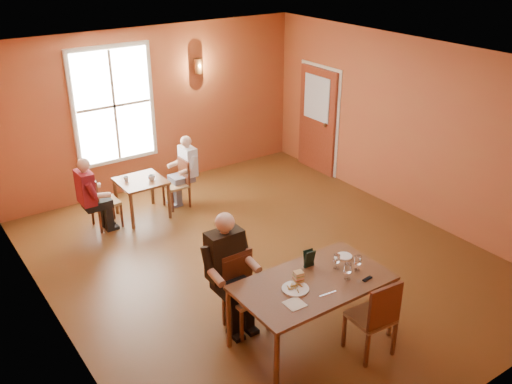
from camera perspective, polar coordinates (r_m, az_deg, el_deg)
ground at (r=8.66m, az=0.76°, el=-6.77°), size 6.00×7.00×0.01m
wall_back at (r=10.85m, az=-10.08°, el=8.21°), size 6.00×0.04×3.00m
wall_front at (r=5.83m, az=21.47°, el=-8.61°), size 6.00×0.04×3.00m
wall_left at (r=6.85m, az=-20.12°, el=-3.19°), size 0.04×7.00×3.00m
wall_right at (r=9.92m, az=15.16°, el=6.13°), size 0.04×7.00×3.00m
ceiling at (r=7.53m, az=0.89°, el=13.04°), size 6.00×7.00×0.04m
window at (r=10.46m, az=-14.03°, el=8.37°), size 1.36×0.10×1.96m
door at (r=11.55m, az=6.11°, el=7.13°), size 0.12×1.04×2.10m
wall_sconce at (r=10.99m, az=-5.80°, el=12.44°), size 0.16×0.16×0.28m
main_table at (r=6.92m, az=5.57°, el=-11.81°), size 1.81×1.02×0.85m
chair_diner_main at (r=7.05m, az=-1.02°, el=-10.21°), size 0.43×0.43×0.98m
diner_main at (r=6.90m, az=-0.89°, el=-8.70°), size 0.58×0.58×1.46m
chair_empty at (r=6.82m, az=11.41°, el=-11.99°), size 0.48×0.48×1.02m
plate_food at (r=6.51m, az=3.96°, el=-9.58°), size 0.41×0.41×0.04m
sandwich at (r=6.61m, az=4.25°, el=-8.57°), size 0.12×0.11×0.12m
goblet_a at (r=6.90m, az=8.06°, el=-6.85°), size 0.10×0.10×0.20m
goblet_b at (r=6.89m, az=10.12°, el=-6.98°), size 0.09×0.09×0.21m
goblet_c at (r=6.71m, az=9.14°, el=-7.80°), size 0.10×0.10×0.22m
menu_stand at (r=6.89m, az=5.34°, el=-6.63°), size 0.14×0.08×0.22m
knife at (r=6.49m, az=7.20°, el=-10.05°), size 0.22×0.04×0.00m
napkin at (r=6.30m, az=3.89°, el=-11.11°), size 0.21×0.21×0.01m
side_plate at (r=7.18m, az=8.82°, el=-6.36°), size 0.23×0.23×0.02m
sunglasses at (r=6.80m, az=11.07°, el=-8.51°), size 0.14×0.06×0.02m
second_table at (r=9.97m, az=-11.30°, el=-0.60°), size 0.76×0.76×0.67m
chair_diner_white at (r=10.18m, az=-8.02°, el=0.78°), size 0.38×0.38×0.86m
diner_white at (r=10.12m, az=-7.93°, el=1.71°), size 0.48×0.48×1.21m
chair_diner_maroon at (r=9.72m, az=-14.84°, el=-0.87°), size 0.41×0.41×0.92m
diner_maroon at (r=9.64m, az=-15.11°, el=0.01°), size 0.51×0.51×1.26m
cup_a at (r=9.79m, az=-10.40°, el=1.42°), size 0.12×0.12×0.09m
cup_b at (r=9.84m, az=-12.86°, el=1.29°), size 0.11×0.11×0.08m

